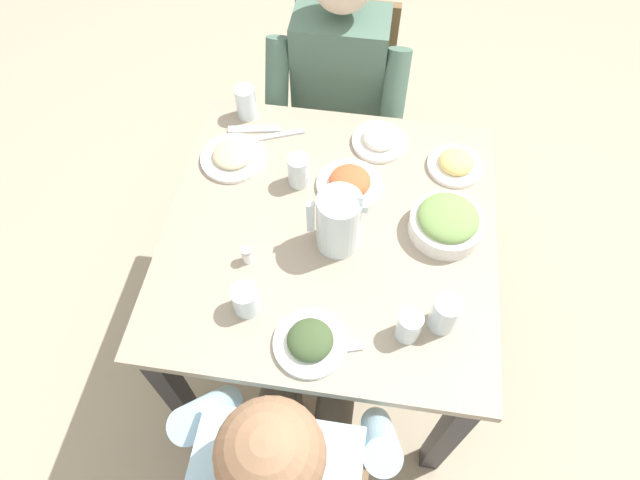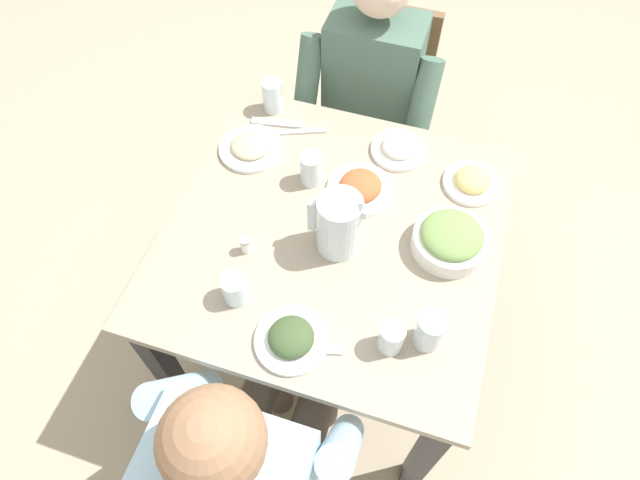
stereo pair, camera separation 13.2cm
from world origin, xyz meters
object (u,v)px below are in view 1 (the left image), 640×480
(diner_near, at_px, (336,108))
(water_pitcher, at_px, (339,222))
(salt_shaker, at_px, (247,255))
(water_glass_near_right, at_px, (445,314))
(chair_near, at_px, (341,100))
(plate_yoghurt, at_px, (380,140))
(plate_fries, at_px, (456,163))
(dining_table, at_px, (329,251))
(water_glass_far_left, at_px, (299,171))
(salad_bowl, at_px, (447,222))
(plate_rice_curry, at_px, (350,182))
(water_glass_center, at_px, (409,326))
(water_glass_by_pitcher, at_px, (246,102))
(diner_far, at_px, (291,455))
(plate_beans, at_px, (233,156))
(water_glass_near_left, at_px, (246,300))
(plate_dolmas, at_px, (311,341))

(diner_near, height_order, water_pitcher, diner_near)
(salt_shaker, bearing_deg, water_glass_near_right, 168.20)
(chair_near, xyz_separation_m, plate_yoghurt, (-0.17, 0.45, 0.27))
(salt_shaker, bearing_deg, plate_fries, -142.84)
(dining_table, distance_m, water_glass_far_left, 0.26)
(dining_table, distance_m, salad_bowl, 0.36)
(plate_rice_curry, bearing_deg, water_glass_center, 113.89)
(water_glass_near_right, relative_size, water_glass_center, 1.20)
(water_glass_by_pitcher, bearing_deg, water_glass_far_left, 130.25)
(plate_rice_curry, height_order, water_glass_center, water_glass_center)
(diner_near, distance_m, water_glass_by_pitcher, 0.36)
(diner_far, bearing_deg, water_glass_far_left, -81.94)
(plate_beans, height_order, water_glass_near_left, water_glass_near_left)
(salad_bowl, xyz_separation_m, salt_shaker, (0.53, 0.18, -0.01))
(plate_dolmas, xyz_separation_m, water_glass_by_pitcher, (0.33, -0.76, 0.04))
(plate_fries, bearing_deg, water_glass_far_left, 15.48)
(salad_bowl, distance_m, plate_dolmas, 0.51)
(plate_yoghurt, bearing_deg, water_glass_far_left, 40.61)
(plate_dolmas, distance_m, plate_beans, 0.66)
(diner_near, height_order, water_glass_far_left, diner_near)
(plate_yoghurt, xyz_separation_m, water_glass_far_left, (0.22, 0.19, 0.03))
(dining_table, relative_size, water_glass_center, 10.26)
(chair_near, xyz_separation_m, plate_fries, (-0.41, 0.52, 0.27))
(plate_fries, bearing_deg, water_pitcher, 45.33)
(diner_near, bearing_deg, plate_yoghurt, 124.45)
(diner_far, xyz_separation_m, water_glass_near_left, (0.17, -0.32, 0.15))
(plate_beans, relative_size, water_glass_near_right, 1.81)
(plate_yoghurt, bearing_deg, plate_rice_curry, 68.97)
(diner_near, xyz_separation_m, salad_bowl, (-0.38, 0.55, 0.15))
(plate_beans, bearing_deg, plate_rice_curry, 171.88)
(water_glass_by_pitcher, height_order, salt_shaker, water_glass_by_pitcher)
(diner_near, bearing_deg, plate_fries, 142.59)
(water_pitcher, height_order, water_glass_far_left, water_pitcher)
(salt_shaker, bearing_deg, plate_rice_curry, -129.41)
(plate_beans, relative_size, salt_shaker, 3.68)
(plate_dolmas, xyz_separation_m, water_glass_near_left, (0.18, -0.08, 0.02))
(diner_near, xyz_separation_m, water_glass_far_left, (0.05, 0.44, 0.16))
(water_glass_far_left, bearing_deg, salad_bowl, 165.48)
(diner_far, relative_size, plate_rice_curry, 5.80)
(diner_near, bearing_deg, dining_table, 95.92)
(diner_near, height_order, diner_far, same)
(salad_bowl, bearing_deg, plate_fries, -96.20)
(diner_near, xyz_separation_m, salt_shaker, (0.15, 0.73, 0.13))
(water_glass_center, bearing_deg, plate_yoghurt, -78.74)
(water_glass_far_left, relative_size, water_glass_near_left, 1.17)
(diner_near, height_order, plate_fries, diner_near)
(water_pitcher, distance_m, salad_bowl, 0.31)
(water_glass_near_left, bearing_deg, diner_far, 117.68)
(water_glass_center, bearing_deg, water_pitcher, -49.96)
(water_glass_near_left, xyz_separation_m, salt_shaker, (0.03, -0.14, -0.02))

